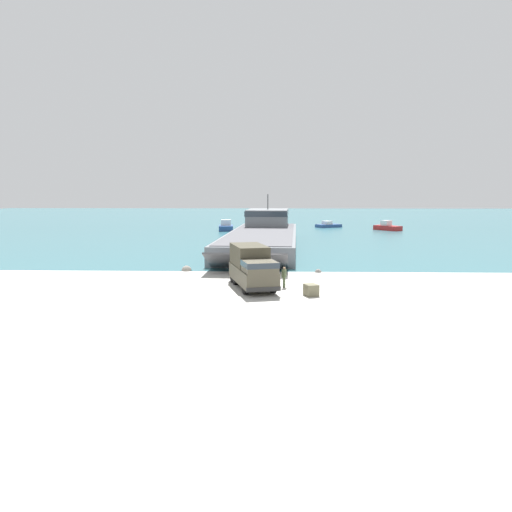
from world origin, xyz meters
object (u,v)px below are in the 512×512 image
at_px(military_truck, 252,267).
at_px(moored_boat_b, 226,227).
at_px(moored_boat_c, 387,227).
at_px(soldier_on_ramp, 284,276).
at_px(landing_craft, 264,233).
at_px(cargo_crate, 311,290).
at_px(moored_boat_a, 328,225).

bearing_deg(military_truck, moored_boat_b, 172.35).
height_order(military_truck, moored_boat_c, military_truck).
bearing_deg(moored_boat_c, soldier_on_ramp, 33.33).
xyz_separation_m(landing_craft, soldier_on_ramp, (2.14, -31.20, -0.72)).
bearing_deg(military_truck, cargo_crate, 41.38).
distance_m(soldier_on_ramp, cargo_crate, 3.64).
distance_m(moored_boat_c, cargo_crate, 65.66).
bearing_deg(soldier_on_ramp, moored_boat_b, 123.23).
bearing_deg(moored_boat_a, cargo_crate, -36.22).
bearing_deg(military_truck, landing_craft, 164.38).
distance_m(moored_boat_b, moored_boat_c, 31.57).
distance_m(landing_craft, moored_boat_b, 27.82).
bearing_deg(moored_boat_a, landing_craft, -48.78).
distance_m(landing_craft, cargo_crate, 34.53).
relative_size(moored_boat_b, cargo_crate, 5.79).
bearing_deg(moored_boat_c, cargo_crate, 35.79).
relative_size(soldier_on_ramp, cargo_crate, 1.62).
bearing_deg(landing_craft, moored_boat_a, 72.86).
xyz_separation_m(military_truck, cargo_crate, (4.39, -2.92, -1.23)).
bearing_deg(soldier_on_ramp, moored_boat_c, 93.57).
bearing_deg(moored_boat_c, landing_craft, 13.35).
bearing_deg(moored_boat_a, military_truck, -40.15).
height_order(military_truck, moored_boat_b, military_truck).
height_order(moored_boat_a, moored_boat_c, moored_boat_c).
distance_m(moored_boat_a, moored_boat_c, 13.17).
relative_size(landing_craft, moored_boat_b, 7.20).
bearing_deg(moored_boat_c, military_truck, 31.28).
distance_m(soldier_on_ramp, moored_boat_b, 58.73).
distance_m(moored_boat_a, cargo_crate, 70.95).
height_order(soldier_on_ramp, moored_boat_c, moored_boat_c).
bearing_deg(moored_boat_c, moored_boat_b, -33.71).
height_order(landing_craft, military_truck, landing_craft).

